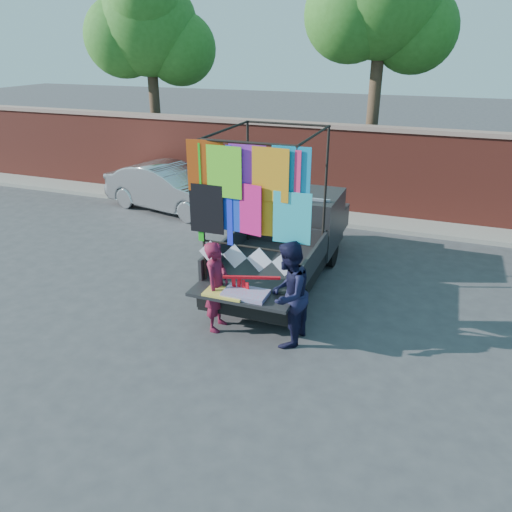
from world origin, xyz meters
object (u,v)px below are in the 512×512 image
(pickup_truck, at_px, (291,236))
(man, at_px, (288,295))
(sedan, at_px, (170,188))
(woman, at_px, (217,286))

(pickup_truck, xyz_separation_m, man, (0.81, -2.81, 0.07))
(pickup_truck, relative_size, man, 2.89)
(sedan, bearing_deg, woman, -131.30)
(sedan, bearing_deg, pickup_truck, -109.76)
(pickup_truck, height_order, man, pickup_truck)
(pickup_truck, bearing_deg, sedan, 147.89)
(pickup_truck, relative_size, sedan, 1.25)
(sedan, relative_size, man, 2.31)
(sedan, distance_m, man, 8.02)
(sedan, height_order, woman, woman)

